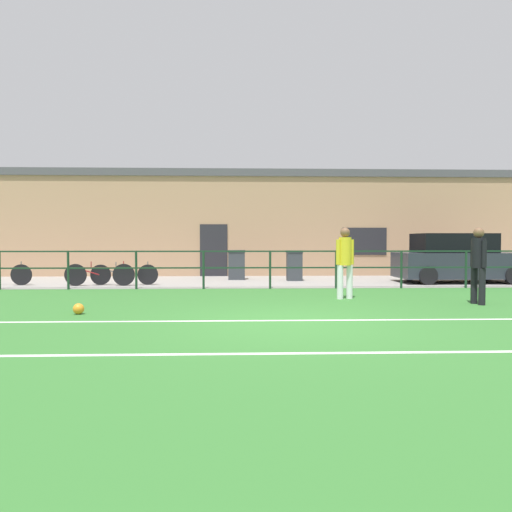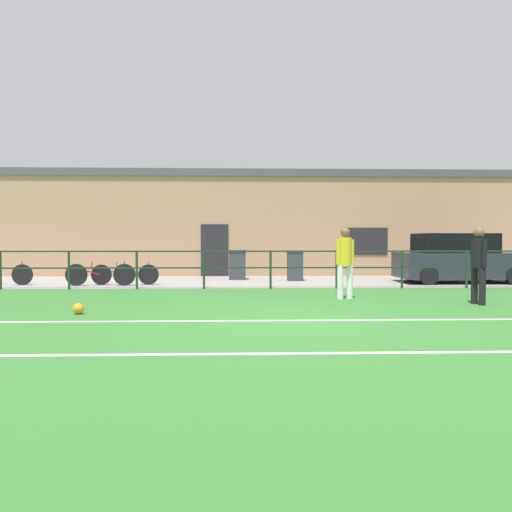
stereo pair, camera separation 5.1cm
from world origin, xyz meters
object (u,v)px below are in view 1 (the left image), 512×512
bicycle_parked_0 (100,274)px  soccer_ball_match (79,309)px  player_goalkeeper (478,261)px  trash_bin_1 (294,265)px  trash_bin_0 (237,265)px  player_striker (345,258)px  bicycle_parked_1 (124,274)px  parked_car_red (457,259)px

bicycle_parked_0 → soccer_ball_match: bearing=-78.2°
player_goalkeeper → trash_bin_1: 7.32m
trash_bin_0 → player_striker: bearing=-65.3°
player_striker → bicycle_parked_1: bearing=-47.6°
bicycle_parked_1 → trash_bin_0: bearing=29.4°
player_goalkeeper → trash_bin_1: player_goalkeeper is taller
bicycle_parked_0 → trash_bin_1: trash_bin_1 is taller
player_goalkeeper → trash_bin_1: size_ratio=1.62×
bicycle_parked_0 → bicycle_parked_1: bicycle_parked_0 is taller
soccer_ball_match → trash_bin_0: size_ratio=0.20×
player_striker → trash_bin_1: (-0.64, 5.30, -0.44)m
parked_car_red → trash_bin_1: 5.56m
soccer_ball_match → player_striker: bearing=21.8°
soccer_ball_match → bicycle_parked_0: bicycle_parked_0 is taller
parked_car_red → trash_bin_1: parked_car_red is taller
player_striker → trash_bin_0: bearing=-81.7°
bicycle_parked_1 → trash_bin_1: (5.68, 1.46, 0.20)m
bicycle_parked_0 → trash_bin_0: (4.32, 2.34, 0.18)m
soccer_ball_match → parked_car_red: (10.62, 6.67, 0.70)m
bicycle_parked_1 → trash_bin_1: trash_bin_1 is taller
bicycle_parked_0 → trash_bin_0: 4.92m
player_goalkeeper → trash_bin_0: player_goalkeeper is taller
parked_car_red → trash_bin_1: bearing=170.2°
bicycle_parked_0 → player_goalkeeper: bearing=-25.5°
bicycle_parked_1 → player_goalkeeper: bearing=-28.7°
trash_bin_1 → player_goalkeeper: bearing=-61.9°
player_striker → player_goalkeeper: bearing=141.4°
soccer_ball_match → parked_car_red: 12.56m
player_goalkeeper → bicycle_parked_1: (-9.12, 4.98, -0.63)m
bicycle_parked_1 → soccer_ball_match: bearing=-85.1°
trash_bin_0 → trash_bin_1: trash_bin_0 is taller
player_striker → bicycle_parked_0: 7.88m
player_goalkeeper → soccer_ball_match: bearing=85.6°
player_goalkeeper → bicycle_parked_1: size_ratio=0.81×
parked_car_red → bicycle_parked_0: 11.88m
player_striker → trash_bin_1: size_ratio=1.65×
bicycle_parked_1 → player_striker: bearing=-31.3°
bicycle_parked_0 → bicycle_parked_1: size_ratio=1.02×
parked_car_red → trash_bin_0: parked_car_red is taller
parked_car_red → player_striker: bearing=-138.0°
player_goalkeeper → parked_car_red: (2.03, 5.50, -0.19)m
player_striker → parked_car_red: 6.50m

